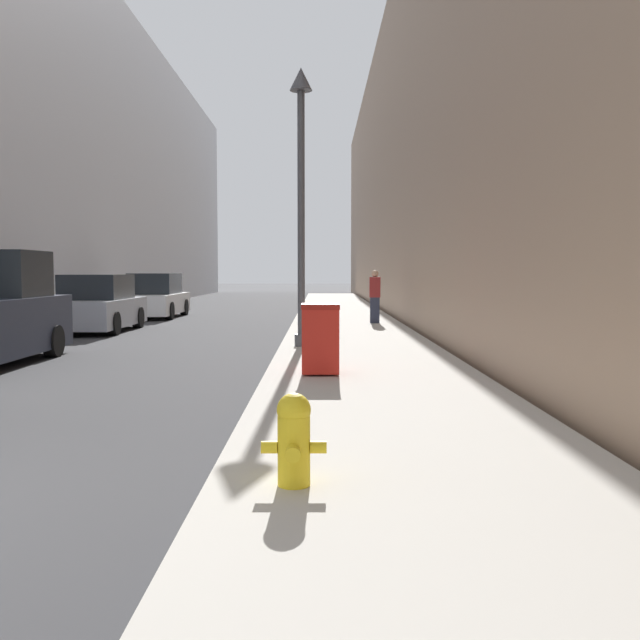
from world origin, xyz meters
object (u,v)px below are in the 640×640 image
fire_hydrant (293,437)px  parked_sedan_near (97,306)px  pedestrian_on_sidewalk (374,296)px  lamppost (300,172)px  parked_sedan_far (155,298)px  trash_bin (320,338)px

fire_hydrant → parked_sedan_near: parked_sedan_near is taller
fire_hydrant → pedestrian_on_sidewalk: 16.76m
lamppost → parked_sedan_far: lamppost is taller
trash_bin → parked_sedan_near: parked_sedan_near is taller
fire_hydrant → parked_sedan_near: bearing=112.1°
trash_bin → parked_sedan_near: 11.35m
trash_bin → fire_hydrant: bearing=-92.0°
trash_bin → lamppost: bearing=95.5°
trash_bin → parked_sedan_far: (-6.15, 15.71, 0.06)m
trash_bin → lamppost: (-0.40, 4.16, 3.09)m
fire_hydrant → parked_sedan_near: size_ratio=0.16×
parked_sedan_far → parked_sedan_near: bearing=-91.7°
fire_hydrant → parked_sedan_near: (-6.14, 15.10, 0.25)m
lamppost → pedestrian_on_sidewalk: 7.65m
lamppost → pedestrian_on_sidewalk: bearing=73.1°
parked_sedan_near → pedestrian_on_sidewalk: size_ratio=2.62×
fire_hydrant → parked_sedan_far: parked_sedan_far is taller
lamppost → parked_sedan_far: (-5.74, 11.55, -3.04)m
parked_sedan_near → fire_hydrant: bearing=-67.9°
trash_bin → parked_sedan_near: bearing=124.0°
fire_hydrant → pedestrian_on_sidewalk: bearing=83.6°
parked_sedan_far → fire_hydrant: bearing=-74.5°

